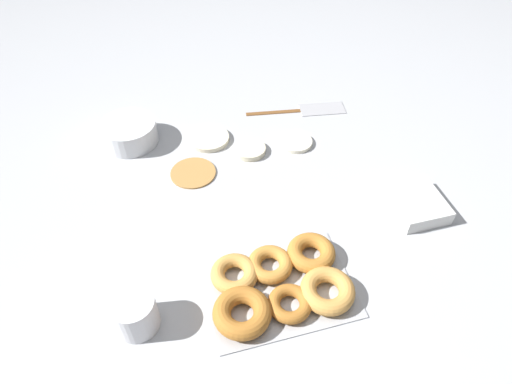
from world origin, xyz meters
The scene contains 10 objects.
ground_plane centered at (0.00, 0.00, 0.00)m, with size 3.00×3.00×0.00m, color #B2B5BA.
pancake_0 centered at (0.15, 0.08, 0.01)m, with size 0.09×0.09×0.01m, color silver.
pancake_1 centered at (-0.08, 0.15, 0.01)m, with size 0.11×0.11×0.01m, color beige.
pancake_2 centered at (-0.14, 0.03, 0.00)m, with size 0.12×0.12×0.01m, color #B27F42.
pancake_3 centered at (0.02, 0.08, 0.01)m, with size 0.08×0.08×0.02m, color beige.
donut_tray centered at (-0.03, -0.35, 0.02)m, with size 0.29×0.22×0.04m.
batter_bowl centered at (-0.29, 0.20, 0.03)m, with size 0.15×0.15×0.06m.
container_stack centered at (0.34, -0.23, 0.02)m, with size 0.11×0.13×0.04m.
paper_cup centered at (-0.31, -0.35, 0.04)m, with size 0.08×0.08×0.08m.
spatula centered at (0.24, 0.21, 0.00)m, with size 0.30×0.08×0.01m.
Camera 1 is at (-0.21, -0.83, 0.79)m, focal length 32.00 mm.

